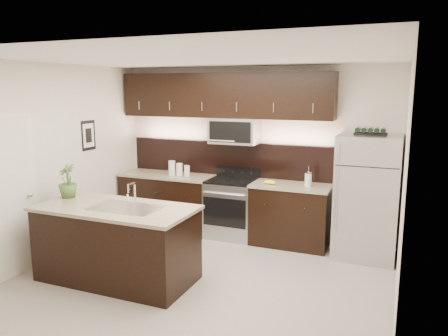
{
  "coord_description": "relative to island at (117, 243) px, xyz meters",
  "views": [
    {
      "loc": [
        2.22,
        -4.6,
        2.35
      ],
      "look_at": [
        0.09,
        0.55,
        1.34
      ],
      "focal_mm": 35.0,
      "sensor_mm": 36.0,
      "label": 1
    }
  ],
  "objects": [
    {
      "name": "canisters",
      "position": [
        -0.23,
        2.01,
        0.58
      ],
      "size": [
        0.36,
        0.14,
        0.24
      ],
      "rotation": [
        0.0,
        0.0,
        0.14
      ],
      "color": "silver",
      "rests_on": "counter_run"
    },
    {
      "name": "ground",
      "position": [
        0.97,
        0.35,
        -0.47
      ],
      "size": [
        4.5,
        4.5,
        0.0
      ],
      "primitive_type": "plane",
      "color": "gray",
      "rests_on": "ground"
    },
    {
      "name": "wine_rack",
      "position": [
        2.77,
        1.98,
        1.31
      ],
      "size": [
        0.43,
        0.27,
        0.1
      ],
      "color": "black",
      "rests_on": "refrigerator"
    },
    {
      "name": "island",
      "position": [
        0.0,
        0.0,
        0.0
      ],
      "size": [
        1.96,
        0.96,
        0.94
      ],
      "color": "black",
      "rests_on": "ground"
    },
    {
      "name": "refrigerator",
      "position": [
        2.77,
        1.98,
        0.4
      ],
      "size": [
        0.84,
        0.75,
        1.73
      ],
      "primitive_type": "cube",
      "color": "#B2B2B7",
      "rests_on": "ground"
    },
    {
      "name": "counter_run",
      "position": [
        0.52,
        2.04,
        -0.0
      ],
      "size": [
        3.51,
        0.65,
        0.94
      ],
      "color": "black",
      "rests_on": "ground"
    },
    {
      "name": "upper_fixtures",
      "position": [
        0.55,
        2.19,
        1.67
      ],
      "size": [
        3.49,
        0.4,
        1.66
      ],
      "color": "black",
      "rests_on": "counter_run"
    },
    {
      "name": "sink_faucet",
      "position": [
        0.15,
        0.01,
        0.48
      ],
      "size": [
        0.84,
        0.5,
        0.28
      ],
      "color": "silver",
      "rests_on": "island"
    },
    {
      "name": "plant",
      "position": [
        -0.85,
        0.14,
        0.69
      ],
      "size": [
        0.31,
        0.31,
        0.44
      ],
      "primitive_type": "imported",
      "rotation": [
        0.0,
        0.0,
        -0.3
      ],
      "color": "#3C6327",
      "rests_on": "island"
    },
    {
      "name": "french_press",
      "position": [
        1.94,
        1.99,
        0.58
      ],
      "size": [
        0.1,
        0.1,
        0.3
      ],
      "rotation": [
        0.0,
        0.0,
        -0.27
      ],
      "color": "silver",
      "rests_on": "counter_run"
    },
    {
      "name": "bananas",
      "position": [
        1.34,
        1.96,
        0.5
      ],
      "size": [
        0.21,
        0.18,
        0.06
      ],
      "primitive_type": "ellipsoid",
      "rotation": [
        0.0,
        0.0,
        -0.18
      ],
      "color": "yellow",
      "rests_on": "counter_run"
    },
    {
      "name": "room_walls",
      "position": [
        0.86,
        0.32,
        1.22
      ],
      "size": [
        4.52,
        4.02,
        2.71
      ],
      "color": "beige",
      "rests_on": "ground"
    }
  ]
}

